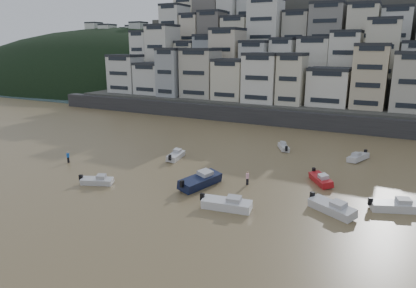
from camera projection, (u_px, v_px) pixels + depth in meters
The scene contains 15 objects.
sea_strip at pixel (119, 79), 200.52m from camera, with size 340.00×340.00×0.00m, color slate.
harbor_wall at pixel (313, 121), 78.46m from camera, with size 140.00×3.00×3.50m, color #38383A.
hillside at pixel (361, 60), 107.81m from camera, with size 141.04×66.00×50.00m.
headland at pixel (129, 81), 185.31m from camera, with size 216.00×135.00×53.33m.
boat_a at pixel (227, 202), 39.70m from camera, with size 5.85×1.91×1.60m, color white, non-canonical shape.
boat_b at pixel (332, 206), 38.78m from camera, with size 5.65×1.85×1.54m, color silver, non-canonical shape.
boat_c at pixel (200, 179), 46.19m from camera, with size 6.86×2.24×1.87m, color #121A39, non-canonical shape.
boat_d at pixel (396, 204), 39.31m from camera, with size 5.52×1.81×1.50m, color silver, non-canonical shape.
boat_e at pixel (321, 178), 47.26m from camera, with size 4.94×1.62×1.35m, color #B4161C, non-canonical shape.
boat_f at pixel (176, 155), 57.57m from camera, with size 5.02×1.64×1.37m, color silver, non-canonical shape.
boat_h at pixel (284, 146), 62.72m from camera, with size 4.35×1.42×1.19m, color silver, non-canonical shape.
boat_i at pixel (358, 156), 56.77m from camera, with size 4.99×1.63×1.36m, color silver, non-canonical shape.
boat_j at pixel (97, 180), 46.91m from camera, with size 4.41×1.44×1.20m, color silver, non-canonical shape.
person_blue at pixel (68, 157), 55.66m from camera, with size 0.44×0.44×1.74m, color blue, non-canonical shape.
person_pink at pixel (247, 178), 46.79m from camera, with size 0.44×0.44×1.74m, color #F6ADC6, non-canonical shape.
Camera 1 is at (25.25, -13.80, 17.00)m, focal length 32.00 mm.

